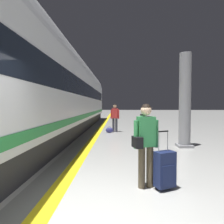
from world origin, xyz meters
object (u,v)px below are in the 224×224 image
object	(u,v)px
passenger_near	(115,116)
duffel_bag_near	(109,130)
waste_bin	(143,120)
rolling_suitcase_foreground	(165,169)
high_speed_train	(56,88)
traveller_foreground	(145,139)
platform_pillar	(185,102)

from	to	relation	value
passenger_near	duffel_bag_near	xyz separation A→B (m)	(-0.32, -0.32, -0.82)
passenger_near	waste_bin	distance (m)	4.41
rolling_suitcase_foreground	passenger_near	size ratio (longest dim) A/B	0.67
high_speed_train	passenger_near	size ratio (longest dim) A/B	16.59
traveller_foreground	platform_pillar	distance (m)	4.36
passenger_near	platform_pillar	bearing A→B (deg)	-56.44
traveller_foreground	duffel_bag_near	size ratio (longest dim) A/B	3.74
duffel_bag_near	platform_pillar	bearing A→B (deg)	-51.23
high_speed_train	platform_pillar	distance (m)	6.55
rolling_suitcase_foreground	passenger_near	xyz separation A→B (m)	(-1.04, 7.97, 0.57)
platform_pillar	traveller_foreground	bearing A→B (deg)	-118.56
traveller_foreground	passenger_near	distance (m)	7.91
traveller_foreground	rolling_suitcase_foreground	size ratio (longest dim) A/B	1.46
waste_bin	high_speed_train	bearing A→B (deg)	-136.18
platform_pillar	waste_bin	xyz separation A→B (m)	(-0.56, 7.92, -1.27)
passenger_near	waste_bin	size ratio (longest dim) A/B	1.83
duffel_bag_near	rolling_suitcase_foreground	bearing A→B (deg)	-79.89
platform_pillar	waste_bin	world-z (taller)	platform_pillar
traveller_foreground	duffel_bag_near	bearing A→B (deg)	97.53
high_speed_train	platform_pillar	size ratio (longest dim) A/B	7.69
waste_bin	rolling_suitcase_foreground	bearing A→B (deg)	-95.47
platform_pillar	duffel_bag_near	bearing A→B (deg)	128.77
rolling_suitcase_foreground	passenger_near	world-z (taller)	passenger_near
high_speed_train	passenger_near	distance (m)	3.72
duffel_bag_near	waste_bin	size ratio (longest dim) A/B	0.48
rolling_suitcase_foreground	platform_pillar	distance (m)	4.41
traveller_foreground	passenger_near	bearing A→B (deg)	94.92
high_speed_train	rolling_suitcase_foreground	bearing A→B (deg)	-57.94
rolling_suitcase_foreground	passenger_near	bearing A→B (deg)	97.46
duffel_bag_near	waste_bin	bearing A→B (deg)	58.83
duffel_bag_near	passenger_near	bearing A→B (deg)	44.73
passenger_near	waste_bin	bearing A→B (deg)	60.26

